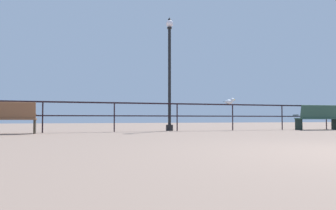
{
  "coord_description": "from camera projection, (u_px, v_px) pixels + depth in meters",
  "views": [
    {
      "loc": [
        -4.09,
        -2.75,
        0.44
      ],
      "look_at": [
        -0.52,
        7.78,
        0.91
      ],
      "focal_mm": 35.0,
      "sensor_mm": 36.0,
      "label": 1
    }
  ],
  "objects": [
    {
      "name": "bench_near_left",
      "position": [
        319.0,
        116.0,
        12.92
      ],
      "size": [
        1.82,
        0.75,
        0.97
      ],
      "color": "#2B4C3F",
      "rests_on": "ground_plane"
    },
    {
      "name": "lamppost_center",
      "position": [
        170.0,
        71.0,
        12.03
      ],
      "size": [
        0.27,
        0.27,
        4.2
      ],
      "color": "black",
      "rests_on": "ground_plane"
    },
    {
      "name": "bench_far_left",
      "position": [
        3.0,
        116.0,
        9.32
      ],
      "size": [
        1.75,
        0.62,
        0.92
      ],
      "color": "brown",
      "rests_on": "ground_plane"
    },
    {
      "name": "pier_railing",
      "position": [
        177.0,
        110.0,
        11.76
      ],
      "size": [
        18.13,
        0.05,
        1.0
      ],
      "color": "black",
      "rests_on": "ground_plane"
    },
    {
      "name": "seagull_on_rail",
      "position": [
        230.0,
        101.0,
        12.44
      ],
      "size": [
        0.42,
        0.31,
        0.22
      ],
      "color": "white",
      "rests_on": "pier_railing"
    }
  ]
}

